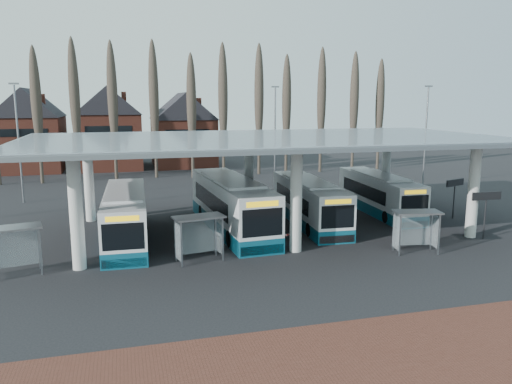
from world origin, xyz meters
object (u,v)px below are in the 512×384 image
object	(u,v)px
bus_1	(231,205)
bus_2	(309,202)
shelter_2	(416,222)
bus_3	(378,194)
bus_0	(126,217)
shelter_1	(198,228)
shelter_0	(13,240)

from	to	relation	value
bus_1	bus_2	bearing A→B (deg)	-0.07
bus_1	shelter_2	distance (m)	12.15
bus_2	bus_3	distance (m)	6.89
bus_0	bus_3	xyz separation A→B (m)	(19.40, 3.14, -0.08)
bus_0	bus_2	xyz separation A→B (m)	(12.78, 1.24, -0.02)
bus_0	shelter_2	world-z (taller)	bus_0
bus_1	bus_2	size ratio (longest dim) A/B	1.13
bus_0	bus_3	world-z (taller)	bus_0
bus_3	shelter_1	size ratio (longest dim) A/B	3.74
bus_0	shelter_0	size ratio (longest dim) A/B	3.95
shelter_0	shelter_2	distance (m)	21.80
shelter_2	shelter_0	bearing A→B (deg)	-173.83
bus_2	shelter_1	size ratio (longest dim) A/B	3.89
bus_2	shelter_0	world-z (taller)	bus_2
bus_2	shelter_1	bearing A→B (deg)	-140.73
bus_3	shelter_1	world-z (taller)	bus_3
bus_3	shelter_1	xyz separation A→B (m)	(-15.60, -8.47, 0.42)
shelter_0	shelter_1	world-z (taller)	shelter_1
bus_1	bus_3	xyz separation A→B (m)	(12.41, 2.26, -0.25)
shelter_0	bus_2	bearing A→B (deg)	7.61
shelter_2	bus_0	bearing A→B (deg)	167.62
bus_1	shelter_1	distance (m)	6.99
shelter_0	shelter_2	size ratio (longest dim) A/B	1.03
bus_3	bus_0	bearing A→B (deg)	-167.94
shelter_0	shelter_1	xyz separation A→B (m)	(9.31, -0.17, 0.02)
bus_0	shelter_1	distance (m)	6.56
bus_2	bus_3	xyz separation A→B (m)	(6.62, 1.90, -0.06)
bus_0	shelter_1	bearing A→B (deg)	-52.78
shelter_2	bus_3	bearing A→B (deg)	83.67
bus_3	shelter_0	size ratio (longest dim) A/B	3.76
bus_0	bus_2	size ratio (longest dim) A/B	1.01
bus_1	shelter_2	xyz separation A→B (m)	(9.21, -7.92, 0.11)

